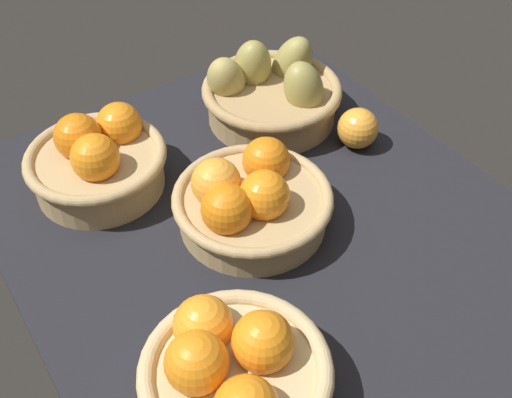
% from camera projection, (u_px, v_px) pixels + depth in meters
% --- Properties ---
extents(market_tray, '(0.84, 0.72, 0.03)m').
position_uv_depth(market_tray, '(269.00, 232.00, 0.93)').
color(market_tray, black).
rests_on(market_tray, ground).
extents(basket_far_right, '(0.22, 0.22, 0.12)m').
position_uv_depth(basket_far_right, '(98.00, 160.00, 0.95)').
color(basket_far_right, tan).
rests_on(basket_far_right, market_tray).
extents(basket_center, '(0.23, 0.23, 0.11)m').
position_uv_depth(basket_center, '(250.00, 200.00, 0.90)').
color(basket_center, tan).
rests_on(basket_center, market_tray).
extents(basket_far_left, '(0.22, 0.22, 0.11)m').
position_uv_depth(basket_far_left, '(233.00, 373.00, 0.69)').
color(basket_far_left, tan).
rests_on(basket_far_left, market_tray).
extents(basket_near_right_pears, '(0.25, 0.25, 0.14)m').
position_uv_depth(basket_near_right_pears, '(271.00, 92.00, 1.09)').
color(basket_near_right_pears, tan).
rests_on(basket_near_right_pears, market_tray).
extents(loose_orange_front_gap, '(0.07, 0.07, 0.07)m').
position_uv_depth(loose_orange_front_gap, '(358.00, 128.00, 1.04)').
color(loose_orange_front_gap, '#F49E33').
rests_on(loose_orange_front_gap, market_tray).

